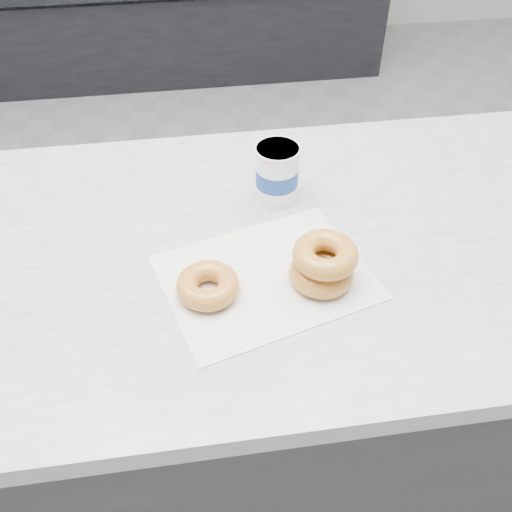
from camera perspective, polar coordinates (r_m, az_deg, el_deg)
The scene contains 6 objects.
ground at distance 2.09m, azimuth -5.32°, elevation -6.25°, with size 5.00×5.00×0.00m, color gray.
counter at distance 1.37m, azimuth -4.59°, elevation -13.14°, with size 3.06×0.76×0.90m.
wax_paper at distance 0.97m, azimuth 1.01°, elevation -2.13°, with size 0.34×0.26×0.00m, color silver.
donut_single at distance 0.93m, azimuth -4.83°, elevation -2.95°, with size 0.11×0.11×0.04m, color gold.
donut_stack at distance 0.94m, azimuth 6.75°, elevation -0.79°, with size 0.15×0.15×0.08m.
coffee_cup at distance 1.10m, azimuth 2.10°, elevation 8.27°, with size 0.09×0.09×0.12m.
Camera 1 is at (-0.00, -1.35, 1.60)m, focal length 40.00 mm.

